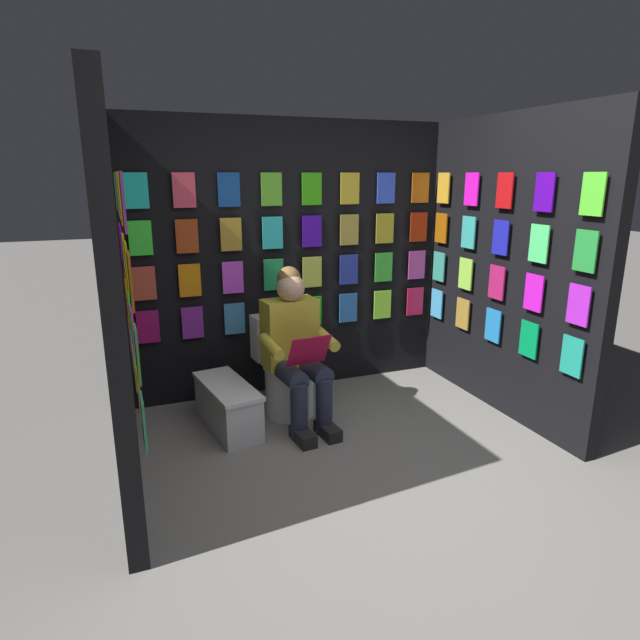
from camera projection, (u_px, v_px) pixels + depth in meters
name	position (u px, v px, depth m)	size (l,w,h in m)	color
ground_plane	(402.00, 507.00, 3.08)	(30.00, 30.00, 0.00)	gray
display_wall_back	(290.00, 259.00, 4.59)	(2.86, 0.14, 2.29)	black
display_wall_left	(507.00, 268.00, 4.16)	(0.14, 1.96, 2.29)	black
display_wall_right	(113.00, 297.00, 3.16)	(0.14, 1.96, 2.29)	black
toilet	(285.00, 372.00, 4.26)	(0.43, 0.57, 0.77)	white
person_reading	(296.00, 348.00, 3.99)	(0.55, 0.71, 1.19)	gold
comic_longbox_near	(228.00, 406.00, 4.00)	(0.40, 0.77, 0.35)	silver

